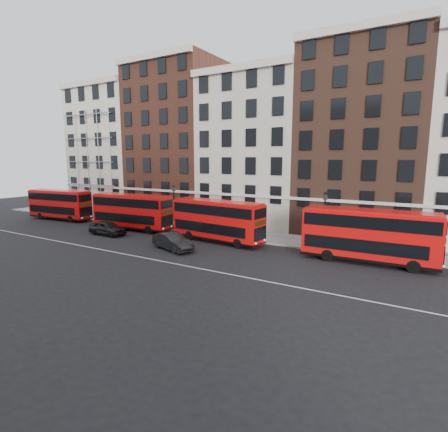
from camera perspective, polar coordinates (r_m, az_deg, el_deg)
The scene contains 14 objects.
ground at distance 31.82m, azimuth -8.92°, elevation -6.19°, with size 120.00×120.00×0.00m, color black.
pavement at distance 40.19m, azimuth 0.65°, elevation -2.70°, with size 80.00×5.00×0.15m, color gray.
kerb at distance 38.10m, azimuth -1.24°, elevation -3.36°, with size 80.00×0.30×0.16m, color gray.
road_centre_line at distance 30.37m, azimuth -11.34°, elevation -7.01°, with size 70.00×0.12×0.01m, color white.
building_terrace at distance 46.02m, azimuth 5.03°, elevation 11.52°, with size 64.00×11.95×22.00m.
bus_a at distance 53.87m, azimuth -25.26°, elevation 1.79°, with size 10.01×3.30×4.13m.
bus_b at distance 43.14m, azimuth -14.84°, elevation 0.80°, with size 10.31×3.27×4.26m.
bus_c at distance 35.66m, azimuth -1.13°, elevation -0.62°, with size 10.34×3.42×4.27m.
bus_d at distance 30.72m, azimuth 22.49°, elevation -2.84°, with size 10.54×2.85×4.39m.
car_rear at distance 41.25m, azimuth -18.53°, elevation -1.86°, with size 1.88×4.67×1.59m, color black.
car_front at distance 33.16m, azimuth -8.40°, elevation -4.12°, with size 1.68×4.83×1.59m, color black.
lamp_post_left at distance 41.34m, azimuth -8.16°, elevation 1.77°, with size 0.44×0.44×5.33m.
lamp_post_right at distance 33.60m, azimuth 16.07°, elevation -0.24°, with size 0.44×0.44×5.33m.
iron_railings at distance 41.96m, azimuth 2.15°, elevation -1.39°, with size 6.60×0.06×1.00m, color black, non-canonical shape.
Camera 1 is at (19.67, -23.54, 8.46)m, focal length 28.00 mm.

